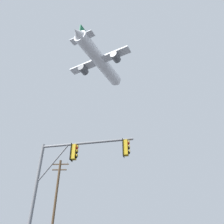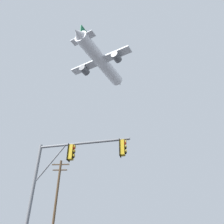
% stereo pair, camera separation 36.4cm
% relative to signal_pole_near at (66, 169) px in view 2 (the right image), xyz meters
% --- Properties ---
extents(signal_pole_near, '(5.70, 1.24, 6.68)m').
position_rel_signal_pole_near_xyz_m(signal_pole_near, '(0.00, 0.00, 0.00)').
color(signal_pole_near, slate).
rests_on(signal_pole_near, ground).
extents(utility_pole, '(2.20, 0.28, 10.44)m').
position_rel_signal_pole_near_xyz_m(utility_pole, '(-4.55, 14.09, 0.54)').
color(utility_pole, brown).
rests_on(utility_pole, ground).
extents(airplane, '(16.40, 21.23, 6.10)m').
position_rel_signal_pole_near_xyz_m(airplane, '(-1.67, 28.59, 37.15)').
color(airplane, white).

